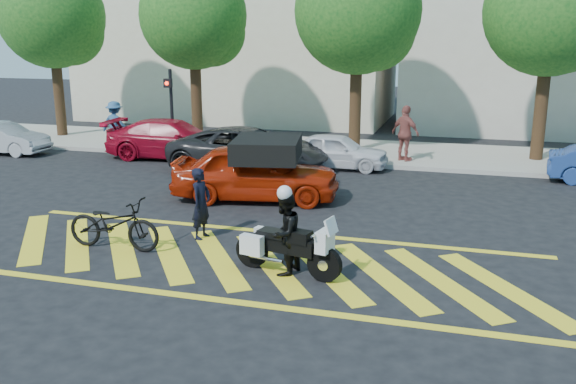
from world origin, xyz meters
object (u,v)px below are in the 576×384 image
(police_motorcycle, at_px, (286,247))
(parked_far_left, at_px, (2,138))
(bicycle, at_px, (114,224))
(officer_moto, at_px, (285,234))
(parked_left, at_px, (173,139))
(parked_mid_right, at_px, (337,151))
(parked_mid_left, at_px, (249,150))
(officer_bike, at_px, (201,204))
(red_convertible, at_px, (256,172))

(police_motorcycle, bearing_deg, parked_far_left, 160.36)
(bicycle, xyz_separation_m, officer_moto, (3.83, -0.32, 0.24))
(parked_left, distance_m, parked_mid_right, 6.10)
(parked_mid_right, bearing_deg, parked_mid_left, 118.76)
(officer_bike, height_order, parked_mid_right, officer_bike)
(police_motorcycle, distance_m, parked_mid_right, 9.68)
(police_motorcycle, height_order, parked_far_left, parked_far_left)
(officer_bike, bearing_deg, parked_far_left, 64.92)
(police_motorcycle, distance_m, red_convertible, 5.46)
(bicycle, height_order, parked_far_left, parked_far_left)
(bicycle, distance_m, parked_far_left, 12.98)
(parked_mid_left, bearing_deg, red_convertible, -154.55)
(bicycle, xyz_separation_m, parked_left, (-3.31, 9.31, 0.16))
(bicycle, bearing_deg, officer_moto, -95.12)
(officer_moto, distance_m, parked_mid_left, 9.02)
(officer_bike, height_order, parked_far_left, officer_bike)
(officer_moto, bearing_deg, parked_mid_right, -161.50)
(police_motorcycle, bearing_deg, parked_mid_left, 126.62)
(red_convertible, distance_m, parked_mid_right, 4.85)
(officer_bike, relative_size, officer_moto, 1.00)
(parked_mid_left, bearing_deg, police_motorcycle, -153.31)
(red_convertible, bearing_deg, officer_moto, -165.71)
(officer_moto, bearing_deg, parked_mid_left, -143.49)
(parked_far_left, height_order, parked_left, parked_left)
(bicycle, bearing_deg, red_convertible, -18.61)
(officer_bike, xyz_separation_m, parked_far_left, (-11.44, 7.14, -0.20))
(officer_bike, bearing_deg, bicycle, 135.32)
(officer_bike, distance_m, parked_left, 9.44)
(police_motorcycle, relative_size, parked_left, 0.45)
(red_convertible, height_order, parked_mid_right, red_convertible)
(red_convertible, relative_size, parked_mid_left, 0.86)
(red_convertible, height_order, parked_mid_left, red_convertible)
(parked_mid_left, bearing_deg, officer_bike, -166.37)
(officer_moto, bearing_deg, parked_left, -131.11)
(bicycle, bearing_deg, parked_mid_left, -1.29)
(officer_moto, distance_m, red_convertible, 5.46)
(officer_bike, height_order, police_motorcycle, officer_bike)
(red_convertible, bearing_deg, police_motorcycle, -165.53)
(officer_bike, relative_size, parked_mid_right, 0.45)
(officer_bike, xyz_separation_m, parked_mid_left, (-1.34, 6.74, -0.06))
(bicycle, distance_m, police_motorcycle, 3.86)
(red_convertible, bearing_deg, parked_left, 35.35)
(parked_mid_right, bearing_deg, bicycle, 164.26)
(police_motorcycle, xyz_separation_m, parked_left, (-7.16, 9.62, 0.18))
(police_motorcycle, bearing_deg, officer_bike, 160.32)
(parked_left, bearing_deg, parked_mid_right, -95.54)
(officer_bike, bearing_deg, police_motorcycle, -115.14)
(police_motorcycle, distance_m, parked_far_left, 16.29)
(police_motorcycle, xyz_separation_m, officer_moto, (-0.02, -0.01, 0.26))
(police_motorcycle, xyz_separation_m, red_convertible, (-2.31, 4.94, 0.24))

